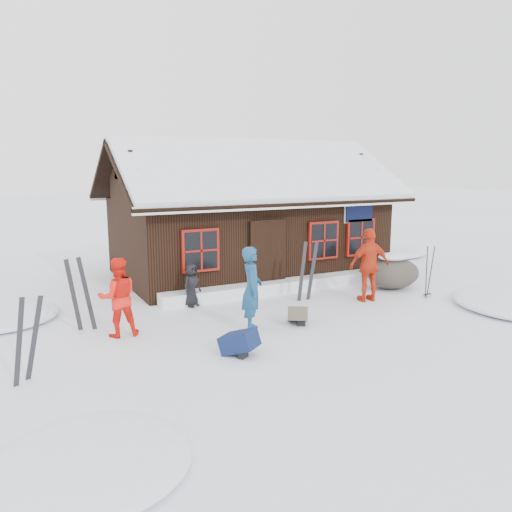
# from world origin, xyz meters

# --- Properties ---
(ground) EXTENTS (120.00, 120.00, 0.00)m
(ground) POSITION_xyz_m (0.00, 0.00, 0.00)
(ground) COLOR white
(ground) RESTS_ON ground
(mountain_hut) EXTENTS (8.90, 6.09, 4.42)m
(mountain_hut) POSITION_xyz_m (1.50, 4.98, 1.58)
(mountain_hut) COLOR black
(mountain_hut) RESTS_ON ground
(snow_drift) EXTENTS (7.60, 0.60, 0.35)m
(snow_drift) POSITION_xyz_m (1.50, 2.25, 0.17)
(snow_drift) COLOR white
(snow_drift) RESTS_ON ground
(snow_mounds) EXTENTS (20.60, 13.20, 0.48)m
(snow_mounds) POSITION_xyz_m (1.65, 1.86, 0.00)
(snow_mounds) COLOR white
(snow_mounds) RESTS_ON ground
(skier_teal) EXTENTS (0.70, 0.80, 1.85)m
(skier_teal) POSITION_xyz_m (-1.02, -0.38, 0.92)
(skier_teal) COLOR navy
(skier_teal) RESTS_ON ground
(skier_orange_left) EXTENTS (0.86, 0.69, 1.68)m
(skier_orange_left) POSITION_xyz_m (-3.67, 0.58, 0.84)
(skier_orange_left) COLOR red
(skier_orange_left) RESTS_ON ground
(skier_orange_right) EXTENTS (1.20, 0.64, 1.95)m
(skier_orange_right) POSITION_xyz_m (2.80, 0.33, 0.97)
(skier_orange_right) COLOR red
(skier_orange_right) RESTS_ON ground
(skier_crouched) EXTENTS (0.64, 0.57, 1.11)m
(skier_crouched) POSITION_xyz_m (-1.53, 2.00, 0.55)
(skier_crouched) COLOR black
(skier_crouched) RESTS_ON ground
(boulder) EXTENTS (1.62, 1.22, 0.94)m
(boulder) POSITION_xyz_m (4.36, 1.08, 0.48)
(boulder) COLOR #4D473E
(boulder) RESTS_ON ground
(ski_pair_left) EXTENTS (0.57, 0.27, 1.48)m
(ski_pair_left) POSITION_xyz_m (-5.50, -0.99, 0.70)
(ski_pair_left) COLOR black
(ski_pair_left) RESTS_ON ground
(ski_pair_mid) EXTENTS (0.61, 0.17, 1.67)m
(ski_pair_mid) POSITION_xyz_m (-4.32, 1.30, 0.79)
(ski_pair_mid) COLOR black
(ski_pair_mid) RESTS_ON ground
(ski_pair_right) EXTENTS (0.53, 0.23, 1.63)m
(ski_pair_right) POSITION_xyz_m (1.40, 1.14, 0.77)
(ski_pair_right) COLOR black
(ski_pair_right) RESTS_ON ground
(ski_poles) EXTENTS (0.26, 0.13, 1.45)m
(ski_poles) POSITION_xyz_m (4.50, -0.11, 0.69)
(ski_poles) COLOR black
(ski_poles) RESTS_ON ground
(backpack_blue) EXTENTS (0.76, 0.80, 0.35)m
(backpack_blue) POSITION_xyz_m (-1.89, -1.57, 0.17)
(backpack_blue) COLOR #0F1C43
(backpack_blue) RESTS_ON ground
(backpack_olive) EXTENTS (0.67, 0.72, 0.31)m
(backpack_olive) POSITION_xyz_m (0.09, -0.48, 0.16)
(backpack_olive) COLOR #4F4B38
(backpack_olive) RESTS_ON ground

